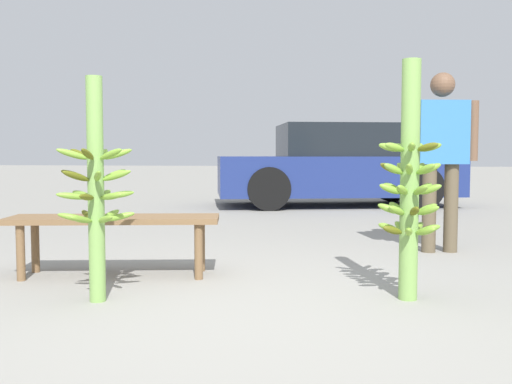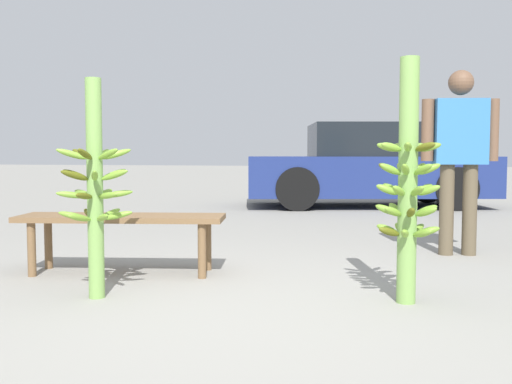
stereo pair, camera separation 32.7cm
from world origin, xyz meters
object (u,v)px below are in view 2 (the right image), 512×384
vendor_person (460,147)px  banana_stalk_center (408,184)px  market_bench (122,223)px  parked_car (370,167)px  banana_stalk_left (95,188)px

vendor_person → banana_stalk_center: bearing=-115.6°
market_bench → parked_car: (1.55, 6.05, 0.30)m
banana_stalk_center → vendor_person: bearing=75.4°
banana_stalk_left → parked_car: bearing=78.6°
parked_car → banana_stalk_center: bearing=170.3°
market_bench → vendor_person: bearing=18.5°
banana_stalk_center → vendor_person: size_ratio=0.90×
banana_stalk_left → parked_car: parked_car is taller
vendor_person → market_bench: (-2.52, -1.43, -0.58)m
banana_stalk_left → banana_stalk_center: banana_stalk_center is taller
banana_stalk_left → vendor_person: vendor_person is taller
banana_stalk_left → vendor_person: size_ratio=0.83×
banana_stalk_left → market_bench: (-0.19, 0.71, -0.31)m
banana_stalk_left → parked_car: 6.89m
banana_stalk_left → market_bench: banana_stalk_left is taller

